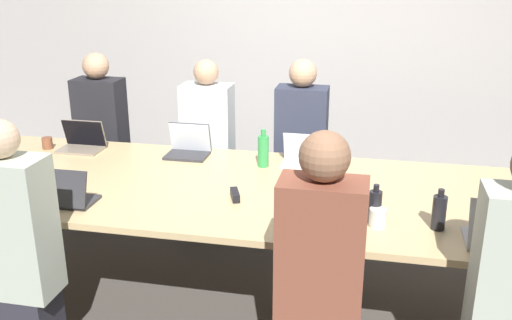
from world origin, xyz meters
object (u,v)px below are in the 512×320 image
at_px(laptop_near_right, 502,234).
at_px(cup_far_left, 47,143).
at_px(laptop_far_midleft, 189,146).
at_px(person_far_midleft, 208,148).
at_px(laptop_far_left, 82,141).
at_px(cup_near_midright, 378,218).
at_px(bottle_far_center, 263,151).
at_px(bottle_near_midright, 375,206).
at_px(cup_near_left, 29,193).
at_px(person_far_left, 102,138).
at_px(laptop_near_midright, 323,217).
at_px(laptop_near_left, 64,194).
at_px(cup_far_center, 340,161).
at_px(bottle_near_right, 439,212).
at_px(person_near_left, 17,254).
at_px(person_near_midright, 319,281).
at_px(stapler, 235,195).
at_px(person_far_center, 301,150).
at_px(laptop_far_center, 306,156).

bearing_deg(laptop_near_right, cup_far_left, -17.66).
bearing_deg(laptop_far_midleft, cup_far_left, -176.01).
xyz_separation_m(person_far_midleft, laptop_far_left, (-0.86, -0.45, 0.14)).
height_order(cup_near_midright, laptop_far_midleft, laptop_far_midleft).
bearing_deg(person_far_midleft, cup_far_left, -156.96).
relative_size(bottle_far_center, laptop_far_left, 0.82).
distance_m(bottle_near_midright, cup_far_left, 2.61).
xyz_separation_m(cup_near_left, person_far_left, (-0.24, 1.45, -0.10)).
height_order(laptop_near_midright, laptop_near_left, laptop_near_left).
relative_size(person_far_midleft, cup_far_left, 15.61).
relative_size(bottle_far_center, cup_far_left, 3.00).
height_order(cup_far_center, bottle_near_right, bottle_near_right).
distance_m(person_near_left, cup_far_left, 1.58).
bearing_deg(laptop_near_right, person_near_midright, 26.15).
height_order(laptop_near_midright, laptop_far_midleft, laptop_far_midleft).
relative_size(laptop_near_midright, laptop_far_midleft, 1.12).
distance_m(person_near_midright, laptop_far_midleft, 1.87).
bearing_deg(person_far_midleft, laptop_near_right, -36.87).
distance_m(bottle_far_center, person_far_midleft, 0.80).
bearing_deg(laptop_near_midright, cup_near_midright, -165.21).
distance_m(laptop_far_left, cup_far_left, 0.28).
bearing_deg(laptop_far_left, bottle_near_right, -18.83).
distance_m(cup_far_center, laptop_near_left, 1.85).
height_order(laptop_near_right, person_far_left, person_far_left).
bearing_deg(laptop_near_left, person_far_midleft, -107.53).
xyz_separation_m(bottle_near_midright, laptop_far_left, (-2.20, 0.85, -0.03)).
height_order(person_far_midleft, cup_far_left, person_far_midleft).
relative_size(laptop_near_right, bottle_near_right, 1.49).
bearing_deg(laptop_near_left, cup_far_left, -54.42).
distance_m(bottle_near_right, stapler, 1.18).
height_order(cup_far_center, stapler, cup_far_center).
bearing_deg(person_far_left, cup_near_midright, -31.23).
distance_m(laptop_near_midright, bottle_far_center, 1.03).
xyz_separation_m(person_near_midright, laptop_far_left, (-1.96, 1.44, 0.12)).
bearing_deg(laptop_near_right, bottle_far_center, -33.80).
xyz_separation_m(person_far_center, person_far_left, (-1.70, -0.03, 0.00)).
distance_m(cup_near_midright, cup_near_left, 2.07).
height_order(laptop_far_midleft, laptop_far_left, laptop_far_midleft).
bearing_deg(person_far_midleft, laptop_far_left, -152.32).
xyz_separation_m(person_near_midright, laptop_far_midleft, (-1.13, 1.49, 0.12)).
distance_m(laptop_far_midleft, person_far_left, 1.03).
height_order(cup_near_midright, bottle_near_midright, bottle_near_midright).
height_order(cup_near_midright, laptop_near_right, laptop_near_right).
relative_size(bottle_near_midright, bottle_far_center, 0.83).
distance_m(bottle_far_center, person_near_left, 1.73).
bearing_deg(stapler, laptop_far_left, 132.17).
height_order(person_far_center, person_near_left, person_far_center).
bearing_deg(stapler, laptop_near_midright, -48.66).
distance_m(laptop_near_left, laptop_near_right, 2.42).
distance_m(laptop_far_center, laptop_far_left, 1.71).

